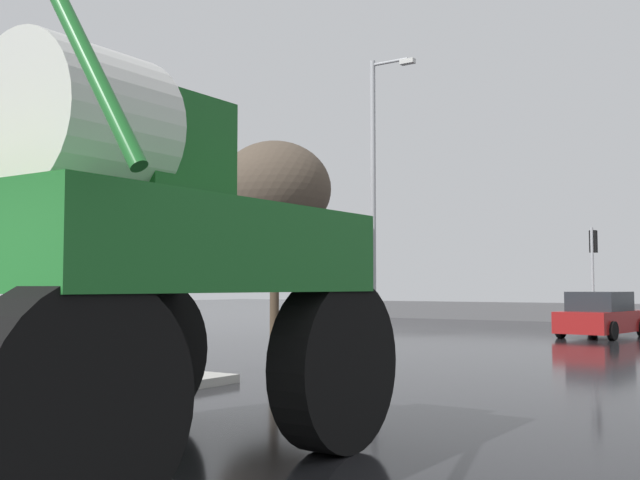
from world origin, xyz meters
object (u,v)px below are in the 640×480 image
traffic_signal_far_left (593,256)px  bare_tree_left (275,190)px  oversize_sprayer (119,259)px  streetlight_far_left (376,184)px  traffic_signal_near_left (173,242)px  sedan_ahead (601,316)px

traffic_signal_far_left → bare_tree_left: 12.78m
oversize_sprayer → streetlight_far_left: bearing=22.1°
traffic_signal_near_left → streetlight_far_left: streetlight_far_left is taller
traffic_signal_far_left → bare_tree_left: (-7.17, -10.41, 1.90)m
traffic_signal_far_left → streetlight_far_left: size_ratio=0.41×
oversize_sprayer → streetlight_far_left: (-7.09, 17.55, 3.22)m
sedan_ahead → streetlight_far_left: bearing=129.4°
traffic_signal_near_left → bare_tree_left: (-4.15, 8.69, 2.21)m
traffic_signal_near_left → traffic_signal_far_left: traffic_signal_far_left is taller
oversize_sprayer → sedan_ahead: size_ratio=1.17×
traffic_signal_far_left → sedan_ahead: bearing=-72.3°
traffic_signal_near_left → traffic_signal_far_left: (3.02, 19.10, 0.31)m
traffic_signal_near_left → bare_tree_left: 9.88m
oversize_sprayer → traffic_signal_far_left: bearing=4.0°
sedan_ahead → traffic_signal_far_left: size_ratio=1.10×
sedan_ahead → traffic_signal_far_left: bearing=25.1°
traffic_signal_near_left → bare_tree_left: bare_tree_left is taller
oversize_sprayer → bare_tree_left: (-8.84, 14.16, 2.80)m
traffic_signal_near_left → traffic_signal_far_left: size_ratio=0.89×
sedan_ahead → traffic_signal_far_left: 3.83m
streetlight_far_left → sedan_ahead: bearing=32.0°
traffic_signal_far_left → streetlight_far_left: (-5.41, -7.02, 2.32)m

